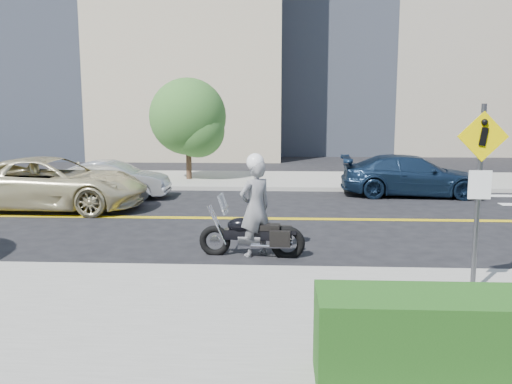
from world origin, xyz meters
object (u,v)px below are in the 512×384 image
at_px(motorcyclist, 255,205).
at_px(parked_car_blue, 412,176).
at_px(motorcycle, 252,226).
at_px(parked_car_silver, 113,180).
at_px(suv, 52,183).
at_px(pedestrian_sign, 480,181).

relative_size(motorcyclist, parked_car_blue, 0.44).
bearing_deg(parked_car_blue, motorcycle, 149.97).
xyz_separation_m(motorcycle, parked_car_blue, (5.15, 8.03, 0.06)).
bearing_deg(parked_car_silver, motorcycle, -145.69).
height_order(motorcyclist, parked_car_silver, motorcyclist).
distance_m(motorcycle, suv, 8.08).
distance_m(parked_car_silver, parked_car_blue, 10.37).
relative_size(motorcycle, parked_car_silver, 0.56).
height_order(suv, parked_car_blue, suv).
height_order(pedestrian_sign, suv, pedestrian_sign).
bearing_deg(pedestrian_sign, suv, 143.64).
bearing_deg(parked_car_silver, parked_car_blue, -86.55).
distance_m(suv, parked_car_blue, 11.94).
height_order(motorcycle, parked_car_blue, parked_car_blue).
distance_m(pedestrian_sign, motorcycle, 4.64).
distance_m(motorcycle, parked_car_silver, 8.75).
distance_m(pedestrian_sign, parked_car_silver, 13.10).
bearing_deg(pedestrian_sign, motorcyclist, 145.24).
relative_size(motorcyclist, motorcycle, 1.01).
height_order(suv, parked_car_silver, suv).
bearing_deg(parked_car_blue, motorcyclist, 150.16).
bearing_deg(motorcyclist, suv, -74.57).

